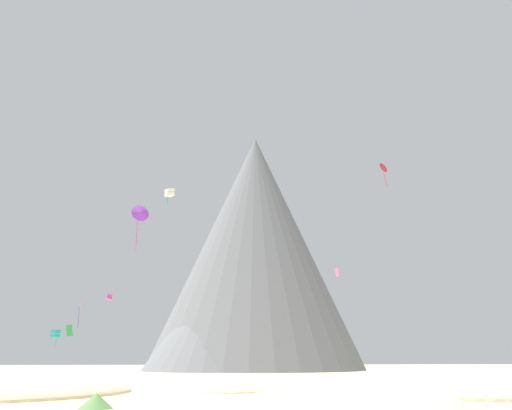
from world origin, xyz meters
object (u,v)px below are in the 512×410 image
at_px(bush_scatter_east, 421,384).
at_px(kite_green_low, 69,330).
at_px(kite_white_mid, 169,193).
at_px(bush_mid_center, 306,398).
at_px(bush_far_left, 96,401).
at_px(kite_teal_low, 56,333).
at_px(kite_magenta_low, 109,297).
at_px(rock_massif, 250,260).
at_px(kite_rainbow_low, 337,272).
at_px(kite_red_high, 383,168).
at_px(kite_pink_low, 80,309).
at_px(kite_violet_mid, 140,213).

xyz_separation_m(bush_scatter_east, kite_green_low, (-41.14, 20.55, 6.25)).
bearing_deg(kite_white_mid, bush_scatter_east, 34.57).
bearing_deg(bush_mid_center, bush_far_left, -176.81).
bearing_deg(kite_teal_low, kite_magenta_low, 60.21).
relative_size(rock_massif, kite_rainbow_low, 64.20).
relative_size(kite_rainbow_low, kite_white_mid, 0.40).
bearing_deg(kite_white_mid, kite_teal_low, -167.08).
relative_size(kite_green_low, kite_white_mid, 0.63).
distance_m(kite_teal_low, kite_red_high, 57.30).
distance_m(kite_teal_low, kite_rainbow_low, 48.91).
bearing_deg(rock_massif, kite_green_low, -116.58).
xyz_separation_m(kite_magenta_low, kite_rainbow_low, (31.73, -32.94, -0.36)).
distance_m(bush_scatter_east, kite_white_mid, 39.48).
bearing_deg(kite_pink_low, kite_magenta_low, 137.55).
xyz_separation_m(bush_mid_center, rock_massif, (5.64, 100.30, 27.81)).
bearing_deg(kite_violet_mid, bush_far_left, -110.56).
relative_size(kite_magenta_low, kite_teal_low, 0.41).
relative_size(bush_scatter_east, kite_teal_low, 0.79).
bearing_deg(kite_green_low, kite_teal_low, 111.60).
bearing_deg(rock_massif, bush_scatter_east, -82.86).
bearing_deg(kite_white_mid, kite_pink_low, -176.15).
bearing_deg(bush_mid_center, kite_green_low, 123.10).
height_order(kite_teal_low, kite_white_mid, kite_white_mid).
distance_m(kite_teal_low, kite_green_low, 13.80).
bearing_deg(bush_far_left, bush_mid_center, 3.19).
xyz_separation_m(kite_magenta_low, kite_pink_low, (-4.72, -0.13, -2.13)).
xyz_separation_m(bush_scatter_east, kite_rainbow_low, (-7.28, 4.46, 12.37)).
height_order(kite_violet_mid, kite_pink_low, kite_violet_mid).
xyz_separation_m(bush_mid_center, kite_violet_mid, (-14.28, 19.57, 18.05)).
bearing_deg(bush_scatter_east, kite_white_mid, 154.28).
xyz_separation_m(rock_massif, kite_rainbow_low, (3.02, -77.74, -15.51)).
bearing_deg(kite_teal_low, kite_white_mid, -16.20).
xyz_separation_m(bush_far_left, kite_white_mid, (1.77, 32.33, 24.38)).
bearing_deg(kite_green_low, bush_far_left, -74.03).
relative_size(bush_mid_center, kite_red_high, 0.50).
bearing_deg(bush_mid_center, bush_scatter_east, 48.62).
xyz_separation_m(kite_pink_low, kite_green_low, (2.59, -16.72, -4.36)).
bearing_deg(bush_mid_center, kite_red_high, 58.56).
relative_size(kite_violet_mid, kite_pink_low, 1.21).
xyz_separation_m(bush_mid_center, kite_rainbow_low, (8.67, 22.56, 12.30)).
relative_size(kite_pink_low, kite_rainbow_low, 4.16).
relative_size(rock_massif, kite_green_low, 40.42).
distance_m(kite_magenta_low, kite_violet_mid, 37.38).
relative_size(kite_violet_mid, kite_rainbow_low, 5.01).
height_order(bush_scatter_east, kite_red_high, kite_red_high).
bearing_deg(kite_green_low, bush_mid_center, -57.08).
height_order(bush_mid_center, rock_massif, rock_massif).
xyz_separation_m(rock_massif, kite_magenta_low, (-28.71, -44.80, -15.15)).
height_order(bush_mid_center, kite_pink_low, kite_pink_low).
distance_m(rock_massif, kite_white_mid, 71.05).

